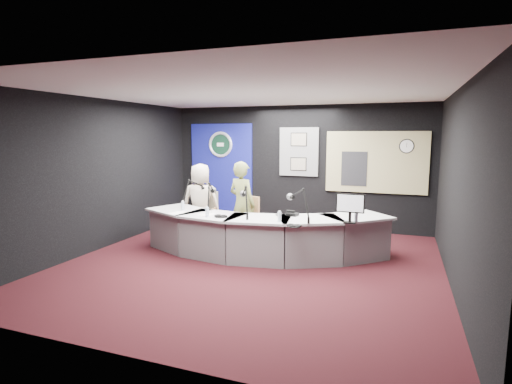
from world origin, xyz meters
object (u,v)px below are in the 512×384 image
(armchair_left, at_px, (201,214))
(armchair_right, at_px, (242,221))
(broadcast_desk, at_px, (259,235))
(person_woman, at_px, (242,204))
(person_man, at_px, (201,202))

(armchair_left, height_order, armchair_right, armchair_left)
(armchair_left, bearing_deg, broadcast_desk, -25.19)
(armchair_left, distance_m, armchair_right, 0.99)
(person_woman, bearing_deg, person_man, 10.54)
(broadcast_desk, bearing_deg, person_woman, 139.32)
(person_woman, bearing_deg, armchair_left, 10.54)
(person_man, relative_size, person_woman, 0.95)
(broadcast_desk, bearing_deg, person_man, 157.92)
(armchair_right, bearing_deg, armchair_left, -171.21)
(armchair_left, relative_size, person_man, 0.68)
(broadcast_desk, xyz_separation_m, person_man, (-1.47, 0.60, 0.41))
(person_man, height_order, person_woman, person_woman)
(armchair_left, height_order, person_man, person_man)
(broadcast_desk, relative_size, armchair_left, 4.22)
(person_man, bearing_deg, armchair_right, 157.86)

